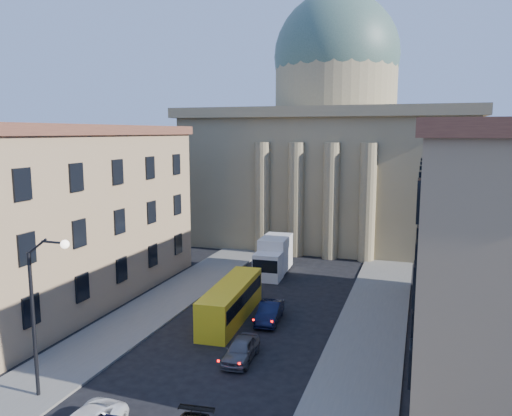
# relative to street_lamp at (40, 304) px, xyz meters

# --- Properties ---
(sidewalk_left) EXTENTS (5.00, 60.00, 0.15)m
(sidewalk_left) POSITION_rel_street_lamp_xyz_m (-1.53, 10.00, -5.21)
(sidewalk_left) COLOR #5F5D57
(sidewalk_left) RESTS_ON ground
(sidewalk_right) EXTENTS (5.00, 60.00, 0.15)m
(sidewalk_right) POSITION_rel_street_lamp_xyz_m (15.47, 10.00, -5.21)
(sidewalk_right) COLOR #5F5D57
(sidewalk_right) RESTS_ON ground
(church) EXTENTS (68.02, 28.76, 36.60)m
(church) POSITION_rel_street_lamp_xyz_m (6.97, 47.47, 6.59)
(church) COLOR #847451
(church) RESTS_ON ground
(building_left) EXTENTS (11.60, 26.60, 14.70)m
(building_left) POSITION_rel_street_lamp_xyz_m (-10.03, 14.00, 2.14)
(building_left) COLOR #987B59
(building_left) RESTS_ON ground
(building_right) EXTENTS (11.60, 26.60, 14.70)m
(building_right) POSITION_rel_street_lamp_xyz_m (23.97, 14.00, 2.14)
(building_right) COLOR #987B59
(building_right) RESTS_ON ground
(street_lamp) EXTENTS (2.62, 0.44, 8.83)m
(street_lamp) POSITION_rel_street_lamp_xyz_m (0.00, 0.00, 0.00)
(street_lamp) COLOR black
(street_lamp) RESTS_ON ground
(car_right_far) EXTENTS (1.87, 4.16, 1.39)m
(car_right_far) POSITION_rel_street_lamp_xyz_m (8.28, 7.63, -4.59)
(car_right_far) COLOR #4E4E53
(car_right_far) RESTS_ON ground
(car_right_distant) EXTENTS (1.97, 4.52, 1.45)m
(car_right_distant) POSITION_rel_street_lamp_xyz_m (8.09, 14.35, -4.56)
(car_right_distant) COLOR black
(car_right_distant) RESTS_ON ground
(city_bus) EXTENTS (2.91, 10.00, 2.78)m
(city_bus) POSITION_rel_street_lamp_xyz_m (5.19, 13.89, -3.79)
(city_bus) COLOR yellow
(city_bus) RESTS_ON ground
(box_truck) EXTENTS (2.90, 6.72, 3.63)m
(box_truck) POSITION_rel_street_lamp_xyz_m (4.73, 26.71, -3.57)
(box_truck) COLOR silver
(box_truck) RESTS_ON ground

